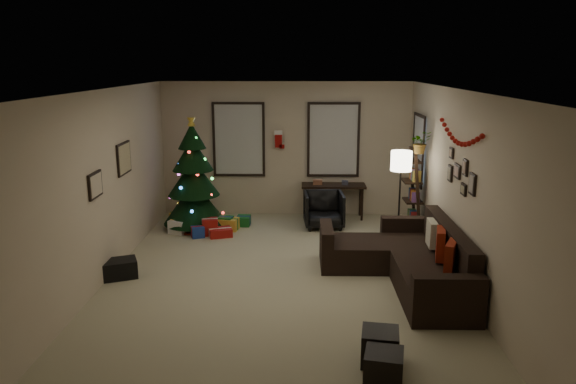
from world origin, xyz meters
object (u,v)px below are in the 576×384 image
object	(u,v)px
sofa	(409,261)
bookshelf	(414,195)
desk_chair	(324,210)
christmas_tree	(194,182)
desk	(333,188)

from	to	relation	value
sofa	bookshelf	world-z (taller)	bookshelf
desk_chair	bookshelf	size ratio (longest dim) A/B	0.43
christmas_tree	sofa	bearing A→B (deg)	-34.98
bookshelf	desk	bearing A→B (deg)	137.56
christmas_tree	desk_chair	xyz separation A→B (m)	(2.43, 0.11, -0.55)
sofa	bookshelf	size ratio (longest dim) A/B	1.68
desk	desk_chair	distance (m)	0.73
christmas_tree	sofa	world-z (taller)	christmas_tree
sofa	desk	xyz separation A→B (m)	(-0.89, 3.24, 0.33)
christmas_tree	desk	world-z (taller)	christmas_tree
christmas_tree	desk	bearing A→B (deg)	16.03
desk	desk_chair	world-z (taller)	desk_chair
desk_chair	sofa	bearing A→B (deg)	-70.46
sofa	desk_chair	bearing A→B (deg)	113.14
christmas_tree	bookshelf	bearing A→B (deg)	-6.68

